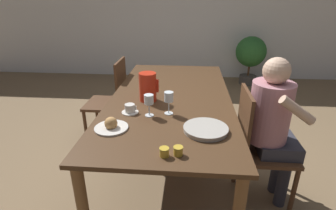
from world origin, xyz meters
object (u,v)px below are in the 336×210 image
at_px(chair_person_side, 257,145).
at_px(potted_plant, 251,54).
at_px(red_pitcher, 148,87).
at_px(jam_jar_amber, 164,152).
at_px(person_seated, 273,122).
at_px(serving_tray, 206,129).
at_px(wine_glass_water, 169,98).
at_px(jam_jar_red, 178,150).
at_px(teacup_near_person, 130,109).
at_px(chair_opposite, 112,99).
at_px(bread_plate, 111,126).
at_px(wine_glass_juice, 149,101).
at_px(teacup_across, 151,82).

bearing_deg(chair_person_side, potted_plant, 169.56).
xyz_separation_m(red_pitcher, jam_jar_amber, (0.21, -0.80, -0.09)).
distance_m(person_seated, serving_tray, 0.59).
bearing_deg(potted_plant, jam_jar_amber, -108.71).
height_order(chair_person_side, jam_jar_amber, chair_person_side).
xyz_separation_m(person_seated, serving_tray, (-0.52, -0.28, 0.07)).
xyz_separation_m(wine_glass_water, potted_plant, (1.26, 3.09, -0.33)).
height_order(chair_person_side, jam_jar_red, chair_person_side).
height_order(person_seated, teacup_near_person, person_seated).
bearing_deg(chair_opposite, bread_plate, -163.02).
xyz_separation_m(serving_tray, jam_jar_red, (-0.17, -0.29, 0.01)).
relative_size(wine_glass_juice, serving_tray, 0.56).
xyz_separation_m(chair_opposite, person_seated, (1.49, -0.83, 0.21)).
bearing_deg(potted_plant, wine_glass_water, -112.10).
height_order(bread_plate, potted_plant, potted_plant).
bearing_deg(chair_opposite, serving_tray, -139.01).
distance_m(chair_opposite, jam_jar_red, 1.64).
bearing_deg(potted_plant, teacup_near_person, -116.54).
height_order(person_seated, wine_glass_juice, person_seated).
distance_m(chair_person_side, wine_glass_water, 0.79).
bearing_deg(jam_jar_amber, bread_plate, 142.93).
bearing_deg(chair_opposite, wine_glass_juice, -148.09).
xyz_separation_m(teacup_near_person, serving_tray, (0.56, -0.24, -0.01)).
bearing_deg(wine_glass_juice, jam_jar_amber, -72.61).
bearing_deg(chair_opposite, person_seated, -119.25).
bearing_deg(red_pitcher, potted_plant, 63.01).
bearing_deg(bread_plate, chair_opposite, 106.98).
distance_m(bread_plate, jam_jar_red, 0.53).
relative_size(chair_opposite, potted_plant, 1.07).
distance_m(person_seated, jam_jar_amber, 0.97).
relative_size(wine_glass_juice, teacup_across, 1.29).
distance_m(wine_glass_water, teacup_near_person, 0.31).
bearing_deg(jam_jar_amber, wine_glass_juice, 107.39).
bearing_deg(person_seated, teacup_near_person, -87.87).
distance_m(chair_person_side, teacup_across, 1.15).
bearing_deg(person_seated, chair_person_side, -83.83).
height_order(chair_opposite, potted_plant, chair_opposite).
distance_m(red_pitcher, teacup_across, 0.42).
bearing_deg(wine_glass_juice, chair_person_side, 4.83).
bearing_deg(jam_jar_red, teacup_across, 105.09).
relative_size(chair_person_side, jam_jar_red, 17.11).
xyz_separation_m(jam_jar_amber, jam_jar_red, (0.08, 0.02, 0.00)).
xyz_separation_m(red_pitcher, teacup_near_person, (-0.10, -0.25, -0.09)).
height_order(teacup_near_person, bread_plate, bread_plate).
distance_m(person_seated, red_pitcher, 1.01).
relative_size(serving_tray, bread_plate, 1.31).
bearing_deg(teacup_near_person, red_pitcher, 68.70).
xyz_separation_m(chair_person_side, person_seated, (0.09, 0.01, 0.21)).
bearing_deg(potted_plant, wine_glass_juice, -113.97).
bearing_deg(jam_jar_amber, chair_person_side, 40.84).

